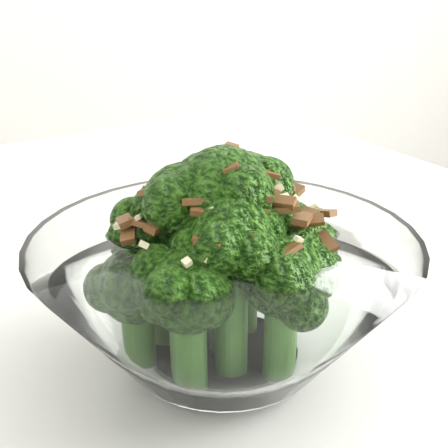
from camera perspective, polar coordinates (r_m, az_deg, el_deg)
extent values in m
cylinder|color=white|center=(1.26, 1.61, -8.90)|extent=(0.04, 0.04, 0.71)
cylinder|color=white|center=(0.47, 0.00, -11.17)|extent=(0.10, 0.10, 0.01)
cylinder|color=#2C5C18|center=(0.44, 0.00, -5.04)|extent=(0.02, 0.02, 0.10)
sphere|color=#2A5D11|center=(0.42, 0.00, 2.60)|extent=(0.06, 0.06, 0.06)
cylinder|color=#2C5C18|center=(0.47, 1.62, -4.03)|extent=(0.02, 0.02, 0.09)
sphere|color=#2A5D11|center=(0.44, 1.70, 2.63)|extent=(0.05, 0.05, 0.05)
cylinder|color=#2C5C18|center=(0.45, -3.07, -5.22)|extent=(0.02, 0.02, 0.08)
sphere|color=#2A5D11|center=(0.43, -3.23, 1.46)|extent=(0.06, 0.06, 0.06)
cylinder|color=#2C5C18|center=(0.42, 0.62, -7.70)|extent=(0.02, 0.02, 0.08)
sphere|color=#2A5D11|center=(0.40, 0.65, -1.02)|extent=(0.05, 0.05, 0.05)
cylinder|color=#2C5C18|center=(0.46, 4.93, -6.34)|extent=(0.02, 0.02, 0.07)
sphere|color=#2A5D11|center=(0.44, 5.13, -1.16)|extent=(0.05, 0.05, 0.05)
cylinder|color=#2C5C18|center=(0.46, -5.22, -6.27)|extent=(0.02, 0.02, 0.06)
sphere|color=#2A5D11|center=(0.44, -5.42, -1.28)|extent=(0.05, 0.05, 0.05)
cylinder|color=#2C5C18|center=(0.42, 4.70, -9.45)|extent=(0.02, 0.02, 0.06)
sphere|color=#2A5D11|center=(0.40, 4.89, -4.42)|extent=(0.05, 0.05, 0.05)
cylinder|color=#2C5C18|center=(0.42, -3.11, -9.85)|extent=(0.02, 0.02, 0.06)
sphere|color=#2A5D11|center=(0.40, -3.24, -5.02)|extent=(0.05, 0.05, 0.05)
cylinder|color=#2C5C18|center=(0.49, 5.24, -5.25)|extent=(0.02, 0.02, 0.05)
sphere|color=#2A5D11|center=(0.48, 5.39, -1.53)|extent=(0.05, 0.05, 0.05)
cylinder|color=#2C5C18|center=(0.44, -7.12, -9.15)|extent=(0.02, 0.02, 0.05)
sphere|color=#2A5D11|center=(0.42, -7.35, -5.20)|extent=(0.05, 0.05, 0.05)
cylinder|color=#2C5C18|center=(0.50, -0.29, -4.63)|extent=(0.02, 0.02, 0.05)
sphere|color=#2A5D11|center=(0.48, -0.30, -0.83)|extent=(0.05, 0.05, 0.05)
cylinder|color=#2C5C18|center=(0.47, -5.53, -5.49)|extent=(0.02, 0.02, 0.07)
sphere|color=#2A5D11|center=(0.45, -5.74, -0.45)|extent=(0.04, 0.04, 0.04)
cylinder|color=#2C5C18|center=(0.41, -2.83, -10.55)|extent=(0.02, 0.02, 0.06)
sphere|color=#2A5D11|center=(0.39, -2.95, -5.53)|extent=(0.05, 0.05, 0.05)
cube|color=brown|center=(0.46, -2.87, 3.24)|extent=(0.01, 0.01, 0.01)
cube|color=brown|center=(0.47, -2.56, 3.10)|extent=(0.02, 0.01, 0.01)
cube|color=brown|center=(0.38, -1.86, -1.05)|extent=(0.01, 0.02, 0.01)
cube|color=brown|center=(0.49, 1.24, 2.91)|extent=(0.01, 0.02, 0.01)
cube|color=brown|center=(0.40, 3.47, 2.46)|extent=(0.01, 0.02, 0.00)
cube|color=brown|center=(0.42, -6.25, 2.50)|extent=(0.01, 0.02, 0.01)
cube|color=brown|center=(0.43, -2.13, 4.44)|extent=(0.01, 0.02, 0.01)
cube|color=brown|center=(0.45, -5.87, 2.65)|extent=(0.02, 0.02, 0.01)
cube|color=brown|center=(0.40, 5.21, 1.32)|extent=(0.02, 0.01, 0.01)
cube|color=brown|center=(0.37, -0.88, -1.31)|extent=(0.02, 0.02, 0.01)
cube|color=brown|center=(0.38, 1.46, -1.21)|extent=(0.02, 0.01, 0.01)
cube|color=brown|center=(0.45, 1.60, 3.98)|extent=(0.02, 0.02, 0.01)
cube|color=brown|center=(0.41, -6.93, 0.01)|extent=(0.02, 0.01, 0.01)
cube|color=brown|center=(0.40, 0.17, 4.93)|extent=(0.02, 0.01, 0.01)
cube|color=brown|center=(0.46, -4.26, 2.63)|extent=(0.01, 0.02, 0.00)
cube|color=brown|center=(0.40, -5.78, -0.28)|extent=(0.01, 0.02, 0.01)
cube|color=brown|center=(0.43, 8.35, 0.90)|extent=(0.01, 0.02, 0.01)
cube|color=brown|center=(0.47, 2.61, 3.25)|extent=(0.01, 0.01, 0.01)
cube|color=brown|center=(0.41, 8.57, -1.45)|extent=(0.01, 0.02, 0.01)
cube|color=brown|center=(0.43, -4.59, 2.81)|extent=(0.02, 0.01, 0.01)
cube|color=brown|center=(0.44, -3.56, 4.22)|extent=(0.01, 0.02, 0.01)
cube|color=brown|center=(0.40, 0.58, 4.88)|extent=(0.01, 0.02, 0.01)
cube|color=brown|center=(0.39, 1.11, 3.71)|extent=(0.01, 0.02, 0.00)
cube|color=brown|center=(0.48, 0.66, 3.00)|extent=(0.02, 0.01, 0.01)
cube|color=brown|center=(0.46, -0.07, 4.01)|extent=(0.02, 0.01, 0.01)
cube|color=brown|center=(0.39, -2.02, 1.31)|extent=(0.01, 0.02, 0.01)
cube|color=brown|center=(0.48, -4.22, 2.29)|extent=(0.02, 0.02, 0.01)
cube|color=brown|center=(0.46, -1.03, 4.18)|extent=(0.02, 0.02, 0.01)
cube|color=brown|center=(0.40, 5.01, 1.82)|extent=(0.02, 0.01, 0.01)
cube|color=brown|center=(0.41, -7.94, -0.85)|extent=(0.01, 0.02, 0.01)
cube|color=brown|center=(0.44, 0.00, 5.32)|extent=(0.02, 0.02, 0.01)
cube|color=brown|center=(0.41, 4.01, 3.00)|extent=(0.01, 0.02, 0.01)
cube|color=brown|center=(0.39, 2.34, 1.19)|extent=(0.02, 0.01, 0.01)
cube|color=brown|center=(0.44, 4.95, 2.50)|extent=(0.01, 0.02, 0.01)
cube|color=brown|center=(0.48, 3.09, 2.33)|extent=(0.02, 0.01, 0.01)
cube|color=brown|center=(0.41, 3.67, 4.23)|extent=(0.01, 0.01, 0.01)
cube|color=brown|center=(0.40, 6.51, 0.42)|extent=(0.02, 0.02, 0.01)
cube|color=brown|center=(0.43, 3.94, 3.36)|extent=(0.02, 0.01, 0.01)
cube|color=brown|center=(0.43, 3.28, 4.61)|extent=(0.01, 0.02, 0.01)
cube|color=brown|center=(0.48, -4.69, 2.19)|extent=(0.01, 0.02, 0.01)
cube|color=brown|center=(0.41, 7.10, 0.25)|extent=(0.02, 0.01, 0.01)
cube|color=brown|center=(0.38, 5.32, -2.28)|extent=(0.02, 0.02, 0.01)
cube|color=brown|center=(0.46, 3.85, 3.17)|extent=(0.01, 0.02, 0.01)
cube|color=brown|center=(0.40, 3.34, 2.73)|extent=(0.02, 0.01, 0.01)
cube|color=brown|center=(0.44, 4.76, 2.96)|extent=(0.02, 0.01, 0.01)
cube|color=brown|center=(0.39, -2.53, 1.97)|extent=(0.01, 0.01, 0.01)
cube|color=brown|center=(0.45, -2.11, 3.93)|extent=(0.02, 0.01, 0.01)
cube|color=brown|center=(0.42, 7.03, 0.95)|extent=(0.01, 0.02, 0.01)
cube|color=brown|center=(0.42, 0.38, 6.20)|extent=(0.02, 0.02, 0.01)
cube|color=brown|center=(0.42, -8.23, 0.23)|extent=(0.01, 0.02, 0.01)
cube|color=brown|center=(0.40, -5.17, 1.54)|extent=(0.02, 0.02, 0.01)
cube|color=brown|center=(0.45, 5.68, 2.60)|extent=(0.02, 0.02, 0.01)
cube|color=brown|center=(0.45, -1.25, 3.95)|extent=(0.02, 0.02, 0.01)
cube|color=beige|center=(0.45, 7.49, 1.33)|extent=(0.01, 0.01, 0.01)
cube|color=beige|center=(0.37, -3.10, -3.20)|extent=(0.01, 0.01, 0.01)
cube|color=beige|center=(0.37, -1.35, -2.94)|extent=(0.01, 0.01, 0.01)
cube|color=beige|center=(0.41, -7.14, 0.56)|extent=(0.01, 0.00, 0.00)
cube|color=beige|center=(0.41, 4.58, 2.99)|extent=(0.01, 0.01, 0.01)
cube|color=beige|center=(0.43, 0.17, 5.63)|extent=(0.00, 0.00, 0.00)
cube|color=beige|center=(0.48, -2.93, 2.61)|extent=(0.00, 0.00, 0.00)
cube|color=beige|center=(0.43, 5.82, 2.21)|extent=(0.01, 0.01, 0.01)
cube|color=beige|center=(0.44, -1.64, 4.45)|extent=(0.01, 0.01, 0.01)
cube|color=beige|center=(0.45, -3.13, 3.80)|extent=(0.01, 0.01, 0.01)
cube|color=beige|center=(0.39, -3.69, 1.81)|extent=(0.01, 0.01, 0.01)
cube|color=beige|center=(0.41, 3.71, 3.44)|extent=(0.01, 0.01, 0.01)
cube|color=beige|center=(0.39, 6.21, -1.28)|extent=(0.01, 0.01, 0.00)
cube|color=beige|center=(0.38, -0.95, 1.27)|extent=(0.01, 0.01, 0.00)
cube|color=beige|center=(0.44, -6.92, 2.07)|extent=(0.01, 0.01, 0.01)
cube|color=beige|center=(0.44, -6.16, 1.99)|extent=(0.01, 0.01, 0.00)
cube|color=beige|center=(0.38, -6.68, -1.71)|extent=(0.01, 0.01, 0.01)
cube|color=beige|center=(0.42, -8.80, -0.17)|extent=(0.01, 0.01, 0.00)
cube|color=beige|center=(0.47, 0.28, 3.58)|extent=(0.01, 0.01, 0.00)
cube|color=beige|center=(0.42, 7.11, 0.80)|extent=(0.01, 0.01, 0.01)
cube|color=beige|center=(0.42, -8.68, 0.10)|extent=(0.01, 0.01, 0.01)
cube|color=beige|center=(0.40, 5.11, 2.14)|extent=(0.01, 0.01, 0.01)
cube|color=beige|center=(0.45, 5.76, 2.47)|extent=(0.01, 0.01, 0.01)
cube|color=beige|center=(0.38, 1.28, 0.30)|extent=(0.01, 0.01, 0.00)
cube|color=beige|center=(0.46, -3.05, 3.74)|extent=(0.01, 0.01, 0.00)
cube|color=beige|center=(0.37, -0.46, -2.72)|extent=(0.01, 0.01, 0.01)
cube|color=beige|center=(0.40, -4.33, 2.24)|extent=(0.01, 0.01, 0.00)
cube|color=beige|center=(0.44, -7.84, 1.36)|extent=(0.01, 0.01, 0.01)
cube|color=beige|center=(0.46, -3.45, 3.05)|extent=(0.01, 0.01, 0.00)
cube|color=beige|center=(0.46, -1.99, 3.94)|extent=(0.01, 0.01, 0.01)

